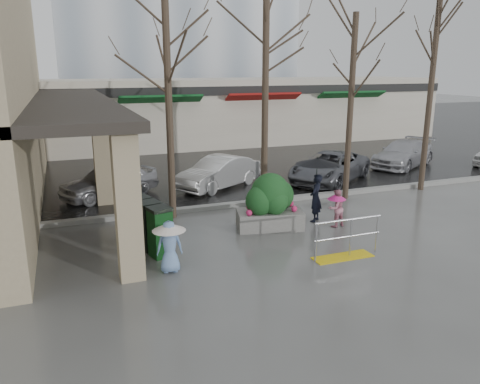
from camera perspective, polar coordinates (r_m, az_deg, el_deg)
ground at (r=12.70m, az=4.47°, el=-6.77°), size 120.00×120.00×0.00m
street_asphalt at (r=33.37m, az=-11.91°, el=6.57°), size 120.00×36.00×0.01m
curb at (r=16.18m, az=-1.56°, el=-1.63°), size 120.00×0.30×0.15m
canopy_slab at (r=18.67m, az=-20.24°, el=10.78°), size 2.80×18.00×0.25m
pillar_front at (r=10.63m, az=-13.53°, el=-1.54°), size 0.55×0.55×3.50m
pillar_back at (r=16.94m, az=-16.49°, el=4.34°), size 0.55×0.55×3.50m
storefront_row at (r=29.60m, az=-6.95°, el=9.66°), size 34.00×6.74×4.00m
handrail at (r=12.23m, az=12.74°, el=-6.10°), size 1.90×0.50×1.03m
tree_west at (r=14.58m, az=-8.91°, el=16.33°), size 3.20×3.20×6.80m
tree_midwest at (r=15.58m, az=3.17°, el=16.93°), size 3.20×3.20×7.00m
tree_mideast at (r=17.18m, az=13.64°, el=15.12°), size 3.20×3.20×6.50m
tree_east at (r=19.36m, az=22.68°, el=15.90°), size 3.20×3.20×7.20m
woman at (r=14.60m, az=9.31°, el=1.56°), size 1.33×1.33×2.06m
child_pink at (r=14.40m, az=11.65°, el=-1.70°), size 0.62×0.57×1.15m
child_blue at (r=11.10m, az=-8.60°, el=-5.97°), size 0.79×0.79×1.25m
planter at (r=13.95m, az=3.69°, el=-1.24°), size 2.11×1.39×1.69m
news_boxes at (r=12.84m, az=-11.50°, el=-3.67°), size 1.12×2.41×1.31m
car_a at (r=18.05m, az=-15.65°, el=1.39°), size 3.98×2.92×1.26m
car_b at (r=18.69m, az=-2.60°, el=2.39°), size 3.97×3.08×1.26m
car_c at (r=20.07m, az=10.86°, el=3.01°), size 4.93×4.26×1.26m
car_d at (r=24.19m, az=19.29°, el=4.45°), size 4.66×3.58×1.26m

